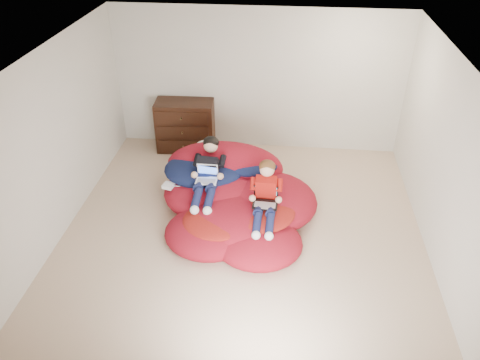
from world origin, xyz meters
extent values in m
cube|color=#C6AA8D|center=(0.00, 0.00, -0.12)|extent=(5.10, 5.10, 0.25)
cube|color=beige|center=(0.00, 2.51, 1.25)|extent=(5.10, 0.02, 2.50)
cube|color=beige|center=(0.00, -2.51, 1.25)|extent=(5.10, 0.02, 2.50)
cube|color=beige|center=(-2.51, 0.00, 1.25)|extent=(0.02, 5.10, 2.50)
cube|color=beige|center=(2.51, 0.00, 1.25)|extent=(0.02, 5.10, 2.50)
cube|color=silver|center=(0.00, 0.00, 2.51)|extent=(5.10, 5.10, 0.02)
cube|color=black|center=(-1.27, 2.24, 0.46)|extent=(1.04, 0.57, 0.92)
cube|color=black|center=(-1.27, 1.97, 0.18)|extent=(0.92, 0.07, 0.22)
cylinder|color=#4C3F26|center=(-1.27, 1.95, 0.18)|extent=(0.03, 0.06, 0.03)
cube|color=black|center=(-1.27, 1.97, 0.46)|extent=(0.92, 0.07, 0.22)
cylinder|color=#4C3F26|center=(-1.27, 1.95, 0.46)|extent=(0.03, 0.06, 0.03)
cube|color=black|center=(-1.27, 1.97, 0.73)|extent=(0.92, 0.07, 0.22)
cylinder|color=#4C3F26|center=(-1.27, 1.95, 0.73)|extent=(0.03, 0.06, 0.03)
ellipsoid|color=maroon|center=(-0.47, 0.56, 0.22)|extent=(1.57, 1.41, 0.56)
ellipsoid|color=maroon|center=(0.31, 0.44, 0.20)|extent=(1.49, 1.45, 0.54)
ellipsoid|color=maroon|center=(-0.09, -0.06, 0.18)|extent=(1.61, 1.29, 0.51)
ellipsoid|color=maroon|center=(-0.43, -0.30, 0.14)|extent=(1.23, 1.13, 0.41)
ellipsoid|color=maroon|center=(0.24, -0.43, 0.13)|extent=(1.19, 1.08, 0.39)
ellipsoid|color=maroon|center=(-0.39, 1.00, 0.40)|extent=(1.83, 0.81, 0.81)
ellipsoid|color=#121C43|center=(-0.68, 0.76, 0.48)|extent=(1.21, 0.99, 0.31)
ellipsoid|color=#121C43|center=(-0.04, 0.93, 0.52)|extent=(0.96, 0.67, 0.23)
ellipsoid|color=maroon|center=(0.24, -0.01, 0.34)|extent=(0.98, 0.98, 0.18)
ellipsoid|color=maroon|center=(-0.33, -0.24, 0.30)|extent=(0.95, 0.85, 0.17)
ellipsoid|color=white|center=(-0.69, 1.19, 0.62)|extent=(0.40, 0.25, 0.25)
cube|color=black|center=(-0.56, 0.62, 0.65)|extent=(0.34, 0.44, 0.43)
sphere|color=tan|center=(-0.56, 0.77, 0.90)|extent=(0.21, 0.21, 0.21)
ellipsoid|color=black|center=(-0.56, 0.80, 0.93)|extent=(0.24, 0.22, 0.18)
cylinder|color=#12183A|center=(-0.65, 0.30, 0.51)|extent=(0.17, 0.36, 0.19)
cylinder|color=#12183A|center=(-0.65, -0.01, 0.48)|extent=(0.14, 0.34, 0.22)
sphere|color=white|center=(-0.65, -0.18, 0.42)|extent=(0.13, 0.13, 0.13)
cylinder|color=#12183A|center=(-0.47, 0.30, 0.51)|extent=(0.17, 0.36, 0.19)
cylinder|color=#12183A|center=(-0.47, -0.01, 0.48)|extent=(0.14, 0.34, 0.22)
sphere|color=white|center=(-0.47, -0.18, 0.42)|extent=(0.13, 0.13, 0.13)
cube|color=#A9150E|center=(0.30, 0.11, 0.63)|extent=(0.29, 0.26, 0.45)
sphere|color=tan|center=(0.30, 0.17, 0.91)|extent=(0.20, 0.20, 0.20)
ellipsoid|color=#503015|center=(0.30, 0.19, 0.95)|extent=(0.23, 0.21, 0.17)
cylinder|color=#12183A|center=(0.22, -0.10, 0.45)|extent=(0.14, 0.33, 0.18)
cylinder|color=#12183A|center=(0.22, -0.39, 0.42)|extent=(0.12, 0.32, 0.21)
sphere|color=white|center=(0.22, -0.56, 0.36)|extent=(0.12, 0.12, 0.12)
cylinder|color=#12183A|center=(0.39, -0.10, 0.45)|extent=(0.14, 0.33, 0.18)
cylinder|color=#12183A|center=(0.39, -0.39, 0.42)|extent=(0.12, 0.32, 0.21)
sphere|color=white|center=(0.39, -0.56, 0.36)|extent=(0.12, 0.12, 0.12)
cube|color=white|center=(-0.56, 0.31, 0.57)|extent=(0.30, 0.21, 0.01)
cube|color=gray|center=(-0.56, 0.30, 0.58)|extent=(0.26, 0.12, 0.00)
cube|color=white|center=(-0.56, 0.45, 0.68)|extent=(0.30, 0.07, 0.20)
cube|color=#436FE6|center=(-0.56, 0.44, 0.69)|extent=(0.26, 0.05, 0.17)
cube|color=black|center=(0.30, -0.09, 0.51)|extent=(0.34, 0.25, 0.01)
cube|color=gray|center=(0.30, -0.10, 0.52)|extent=(0.29, 0.14, 0.00)
cube|color=black|center=(0.30, 0.07, 0.63)|extent=(0.34, 0.11, 0.22)
cube|color=#4CA0B3|center=(0.30, 0.07, 0.63)|extent=(0.30, 0.09, 0.18)
cube|color=white|center=(-1.14, 0.36, 0.42)|extent=(0.18, 0.18, 0.06)
camera|label=1|loc=(0.51, -5.17, 4.23)|focal=35.00mm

